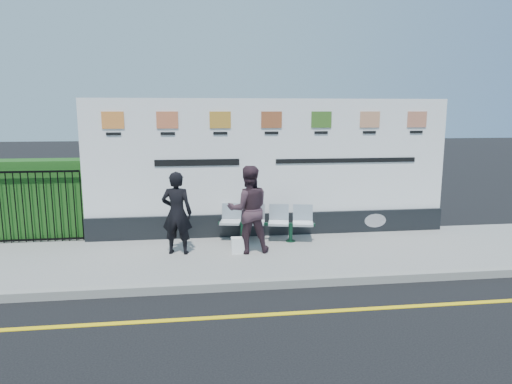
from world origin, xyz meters
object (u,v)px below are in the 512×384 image
at_px(billboard, 271,177).
at_px(bench, 266,231).
at_px(woman_right, 248,209).
at_px(woman_left, 177,213).

relative_size(billboard, bench, 4.08).
distance_m(bench, woman_right, 1.06).
relative_size(woman_left, woman_right, 0.94).
xyz_separation_m(billboard, bench, (-0.17, -0.54, -1.09)).
relative_size(bench, woman_right, 1.15).
bearing_deg(woman_right, billboard, -120.53).
xyz_separation_m(woman_left, woman_right, (1.38, -0.07, 0.05)).
distance_m(billboard, bench, 1.23).
bearing_deg(woman_left, woman_right, -170.99).
bearing_deg(bench, billboard, 84.21).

